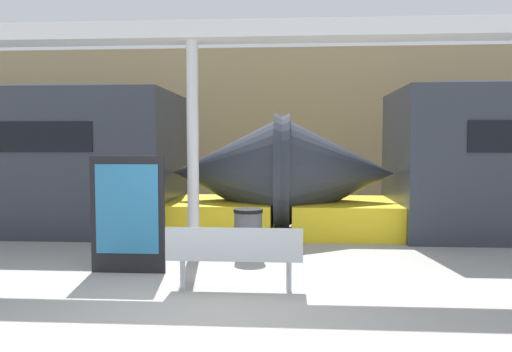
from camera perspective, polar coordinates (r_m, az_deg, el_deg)
ground_plane at (r=5.95m, az=-4.78°, el=-15.47°), size 60.00×60.00×0.00m
station_wall at (r=16.04m, az=0.82°, el=5.63°), size 56.00×0.20×5.00m
bench_near at (r=6.61m, az=-2.46°, el=-8.70°), size 1.78×0.45×0.88m
trash_bin at (r=8.60m, az=-0.89°, el=-6.54°), size 0.51×0.51×0.84m
poster_board at (r=7.78m, az=-14.46°, el=-4.23°), size 1.13×0.07×1.77m
support_column_near at (r=8.43m, az=-7.22°, el=2.80°), size 0.19×0.19×3.65m
canopy_beam at (r=8.63m, az=-7.33°, el=15.96°), size 28.00×0.60×0.28m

